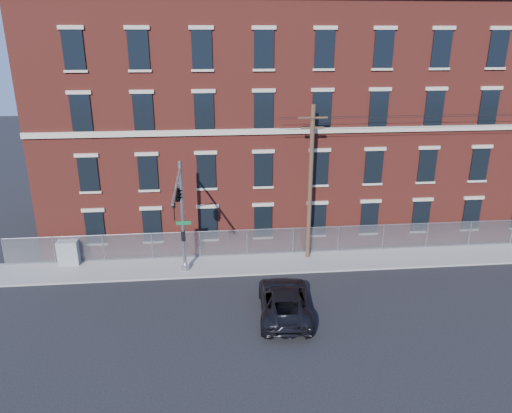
{
  "coord_description": "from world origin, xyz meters",
  "views": [
    {
      "loc": [
        -4.21,
        -22.89,
        13.98
      ],
      "look_at": [
        -1.59,
        4.0,
        4.35
      ],
      "focal_mm": 33.74,
      "sensor_mm": 36.0,
      "label": 1
    }
  ],
  "objects_px": {
    "traffic_signal_mast": "(179,202)",
    "utility_cabinet": "(68,253)",
    "utility_pole_near": "(310,181)",
    "pickup_truck": "(284,300)"
  },
  "relations": [
    {
      "from": "traffic_signal_mast",
      "to": "utility_cabinet",
      "type": "distance_m",
      "value": 9.47
    },
    {
      "from": "utility_cabinet",
      "to": "traffic_signal_mast",
      "type": "bearing_deg",
      "value": -26.67
    },
    {
      "from": "utility_pole_near",
      "to": "utility_cabinet",
      "type": "xyz_separation_m",
      "value": [
        -15.43,
        0.4,
        -4.42
      ]
    },
    {
      "from": "traffic_signal_mast",
      "to": "pickup_truck",
      "type": "distance_m",
      "value": 7.76
    },
    {
      "from": "utility_pole_near",
      "to": "pickup_truck",
      "type": "height_order",
      "value": "utility_pole_near"
    },
    {
      "from": "pickup_truck",
      "to": "utility_cabinet",
      "type": "height_order",
      "value": "utility_cabinet"
    },
    {
      "from": "utility_pole_near",
      "to": "utility_cabinet",
      "type": "relative_size",
      "value": 6.25
    },
    {
      "from": "pickup_truck",
      "to": "utility_cabinet",
      "type": "xyz_separation_m",
      "value": [
        -12.86,
        6.91,
        0.13
      ]
    },
    {
      "from": "utility_cabinet",
      "to": "utility_pole_near",
      "type": "bearing_deg",
      "value": -0.95
    },
    {
      "from": "pickup_truck",
      "to": "utility_cabinet",
      "type": "relative_size",
      "value": 3.55
    }
  ]
}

